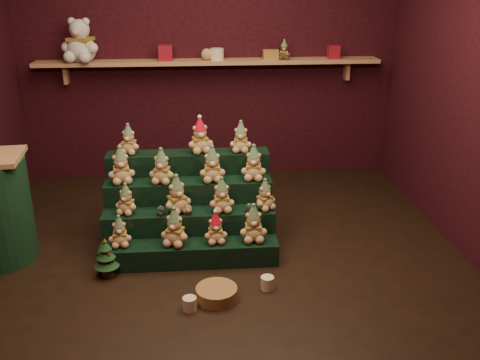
{
  "coord_description": "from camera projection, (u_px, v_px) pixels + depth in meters",
  "views": [
    {
      "loc": [
        -0.14,
        -3.81,
        2.17
      ],
      "look_at": [
        0.19,
        0.25,
        0.59
      ],
      "focal_mm": 40.0,
      "sensor_mm": 36.0,
      "label": 1
    }
  ],
  "objects": [
    {
      "name": "ground",
      "position": [
        219.0,
        260.0,
        4.33
      ],
      "size": [
        4.0,
        4.0,
        0.0
      ],
      "primitive_type": "plane",
      "color": "black",
      "rests_on": "ground"
    },
    {
      "name": "back_wall",
      "position": [
        209.0,
        50.0,
        5.73
      ],
      "size": [
        4.0,
        0.1,
        2.8
      ],
      "primitive_type": "cube",
      "color": "black",
      "rests_on": "ground"
    },
    {
      "name": "front_wall",
      "position": [
        239.0,
        203.0,
        1.92
      ],
      "size": [
        4.0,
        0.1,
        2.8
      ],
      "primitive_type": "cube",
      "color": "black",
      "rests_on": "ground"
    },
    {
      "name": "back_shelf",
      "position": [
        209.0,
        62.0,
        5.6
      ],
      "size": [
        3.6,
        0.26,
        0.24
      ],
      "color": "tan",
      "rests_on": "ground"
    },
    {
      "name": "riser_tier_front",
      "position": [
        190.0,
        254.0,
        4.24
      ],
      "size": [
        1.4,
        0.22,
        0.18
      ],
      "primitive_type": "cube",
      "color": "black",
      "rests_on": "ground"
    },
    {
      "name": "riser_tier_midfront",
      "position": [
        190.0,
        231.0,
        4.41
      ],
      "size": [
        1.4,
        0.22,
        0.36
      ],
      "primitive_type": "cube",
      "color": "black",
      "rests_on": "ground"
    },
    {
      "name": "riser_tier_midback",
      "position": [
        190.0,
        210.0,
        4.58
      ],
      "size": [
        1.4,
        0.22,
        0.54
      ],
      "primitive_type": "cube",
      "color": "black",
      "rests_on": "ground"
    },
    {
      "name": "riser_tier_back",
      "position": [
        189.0,
        191.0,
        4.76
      ],
      "size": [
        1.4,
        0.22,
        0.72
      ],
      "primitive_type": "cube",
      "color": "black",
      "rests_on": "ground"
    },
    {
      "name": "teddy_0",
      "position": [
        120.0,
        231.0,
        4.14
      ],
      "size": [
        0.19,
        0.17,
        0.25
      ],
      "primitive_type": null,
      "rotation": [
        0.0,
        0.0,
        0.08
      ],
      "color": "tan",
      "rests_on": "riser_tier_front"
    },
    {
      "name": "teddy_1",
      "position": [
        175.0,
        227.0,
        4.14
      ],
      "size": [
        0.27,
        0.26,
        0.3
      ],
      "primitive_type": null,
      "rotation": [
        0.0,
        0.0,
        -0.33
      ],
      "color": "tan",
      "rests_on": "riser_tier_front"
    },
    {
      "name": "teddy_2",
      "position": [
        216.0,
        228.0,
        4.19
      ],
      "size": [
        0.2,
        0.18,
        0.25
      ],
      "primitive_type": null,
      "rotation": [
        0.0,
        0.0,
        0.1
      ],
      "color": "tan",
      "rests_on": "riser_tier_front"
    },
    {
      "name": "teddy_3",
      "position": [
        253.0,
        223.0,
        4.21
      ],
      "size": [
        0.22,
        0.2,
        0.3
      ],
      "primitive_type": null,
      "rotation": [
        0.0,
        0.0,
        -0.01
      ],
      "color": "tan",
      "rests_on": "riser_tier_front"
    },
    {
      "name": "teddy_4",
      "position": [
        126.0,
        199.0,
        4.27
      ],
      "size": [
        0.22,
        0.21,
        0.25
      ],
      "primitive_type": null,
      "rotation": [
        0.0,
        0.0,
        -0.36
      ],
      "color": "tan",
      "rests_on": "riser_tier_midfront"
    },
    {
      "name": "teddy_5",
      "position": [
        177.0,
        194.0,
        4.28
      ],
      "size": [
        0.29,
        0.28,
        0.31
      ],
      "primitive_type": null,
      "rotation": [
        0.0,
        0.0,
        0.49
      ],
      "color": "tan",
      "rests_on": "riser_tier_midfront"
    },
    {
      "name": "teddy_6",
      "position": [
        222.0,
        195.0,
        4.3
      ],
      "size": [
        0.22,
        0.2,
        0.28
      ],
      "primitive_type": null,
      "rotation": [
        0.0,
        0.0,
        0.08
      ],
      "color": "tan",
      "rests_on": "riser_tier_midfront"
    },
    {
      "name": "teddy_7",
      "position": [
        265.0,
        195.0,
        4.34
      ],
      "size": [
        0.24,
        0.24,
        0.26
      ],
      "primitive_type": null,
      "rotation": [
        0.0,
        0.0,
        0.59
      ],
      "color": "tan",
      "rests_on": "riser_tier_midfront"
    },
    {
      "name": "teddy_8",
      "position": [
        121.0,
        165.0,
        4.4
      ],
      "size": [
        0.25,
        0.24,
        0.31
      ],
      "primitive_type": null,
      "rotation": [
        0.0,
        0.0,
        0.19
      ],
      "color": "tan",
      "rests_on": "riser_tier_midback"
    },
    {
      "name": "teddy_9",
      "position": [
        162.0,
        166.0,
        4.4
      ],
      "size": [
        0.24,
        0.22,
        0.29
      ],
      "primitive_type": null,
      "rotation": [
        0.0,
        0.0,
        -0.21
      ],
      "color": "tan",
      "rests_on": "riser_tier_midback"
    },
    {
      "name": "teddy_10",
      "position": [
        212.0,
        164.0,
        4.43
      ],
      "size": [
        0.22,
        0.2,
        0.3
      ],
      "primitive_type": null,
      "rotation": [
        0.0,
        0.0,
        0.03
      ],
      "color": "tan",
      "rests_on": "riser_tier_midback"
    },
    {
      "name": "teddy_11",
      "position": [
        254.0,
        163.0,
        4.47
      ],
      "size": [
        0.23,
        0.21,
        0.29
      ],
      "primitive_type": null,
      "rotation": [
        0.0,
        0.0,
        -0.13
      ],
      "color": "tan",
      "rests_on": "riser_tier_midback"
    },
    {
      "name": "teddy_12",
      "position": [
        129.0,
        139.0,
        4.55
      ],
      "size": [
        0.21,
        0.2,
        0.26
      ],
      "primitive_type": null,
      "rotation": [
        0.0,
        0.0,
        -0.22
      ],
      "color": "tan",
      "rests_on": "riser_tier_back"
    },
    {
      "name": "teddy_13",
      "position": [
        200.0,
        136.0,
        4.57
      ],
      "size": [
        0.25,
        0.24,
        0.3
      ],
      "primitive_type": null,
      "rotation": [
        0.0,
        0.0,
        0.22
      ],
      "color": "tan",
      "rests_on": "riser_tier_back"
    },
    {
      "name": "teddy_14",
      "position": [
        241.0,
        137.0,
        4.6
      ],
      "size": [
        0.21,
        0.2,
        0.26
      ],
      "primitive_type": null,
      "rotation": [
        0.0,
        0.0,
        -0.15
      ],
      "color": "tan",
      "rests_on": "riser_tier_back"
    },
    {
      "name": "snow_globe_a",
      "position": [
        161.0,
        210.0,
        4.26
      ],
      "size": [
        0.06,
        0.06,
        0.08
      ],
      "color": "black",
      "rests_on": "riser_tier_midfront"
    },
    {
      "name": "snow_globe_b",
      "position": [
        188.0,
        210.0,
        4.28
      ],
      "size": [
        0.06,
        0.06,
        0.08
      ],
      "color": "black",
      "rests_on": "riser_tier_midfront"
    },
    {
      "name": "snow_globe_c",
      "position": [
        249.0,
        208.0,
        4.31
      ],
      "size": [
        0.06,
        0.06,
        0.08
      ],
      "color": "black",
      "rests_on": "riser_tier_midfront"
    },
    {
      "name": "mini_christmas_tree",
      "position": [
        106.0,
        258.0,
        4.05
      ],
      "size": [
        0.19,
        0.19,
        0.32
      ],
      "rotation": [
        0.0,
        0.0,
        -0.34
      ],
      "color": "#412117",
      "rests_on": "ground"
    },
    {
      "name": "mug_left",
      "position": [
        190.0,
        304.0,
        3.67
      ],
      "size": [
        0.1,
        0.1,
        0.1
      ],
      "primitive_type": "cylinder",
      "color": "beige",
      "rests_on": "ground"
    },
    {
      "name": "mug_right",
      "position": [
        267.0,
        283.0,
        3.92
      ],
      "size": [
        0.1,
        0.1,
        0.1
      ],
      "primitive_type": "cylinder",
      "color": "beige",
      "rests_on": "ground"
    },
    {
      "name": "wicker_basket",
      "position": [
        217.0,
        294.0,
        3.79
      ],
      "size": [
        0.34,
        0.34,
        0.09
      ],
      "primitive_type": "cylinder",
      "rotation": [
        0.0,
        0.0,
        -0.18
      ],
      "color": "olive",
      "rests_on": "ground"
    },
    {
      "name": "white_bear",
      "position": [
        80.0,
        34.0,
        5.37
      ],
      "size": [
        0.47,
        0.44,
        0.55
      ],
      "primitive_type": null,
      "rotation": [
        0.0,
        0.0,
        -0.27
      ],
      "color": "silver",
      "rests_on": "back_shelf"
    },
    {
      "name": "brown_bear",
      "position": [
        284.0,
        50.0,
        5.59
      ],
      "size": [
        0.16,
        0.15,
        0.2
      ],
      "primitive_type": null,
      "rotation": [
        0.0,
        0.0,
        -0.18
      ],
      "color": "#4B2819",
      "rests_on": "back_shelf"
    },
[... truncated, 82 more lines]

